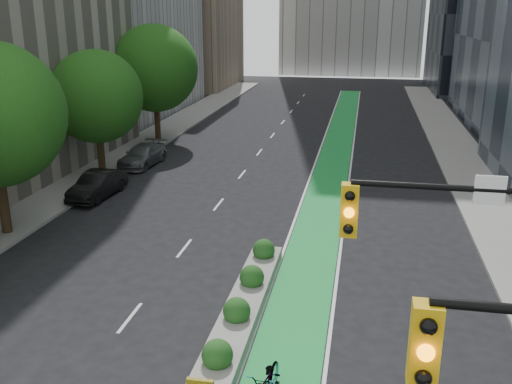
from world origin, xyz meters
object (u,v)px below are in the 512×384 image
at_px(median_planter, 243,303).
at_px(parked_car_left_mid, 97,185).
at_px(parked_car_left_far, 143,155).
at_px(bicycle, 267,384).

height_order(median_planter, parked_car_left_mid, parked_car_left_mid).
bearing_deg(median_planter, parked_car_left_mid, 134.07).
bearing_deg(parked_car_left_mid, parked_car_left_far, 94.87).
distance_m(median_planter, parked_car_left_far, 20.89).
relative_size(bicycle, parked_car_left_mid, 0.50).
bearing_deg(parked_car_left_far, parked_car_left_mid, -84.69).
bearing_deg(median_planter, bicycle, -70.46).
distance_m(bicycle, parked_car_left_mid, 19.58).
relative_size(bicycle, parked_car_left_far, 0.46).
height_order(median_planter, bicycle, bicycle).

